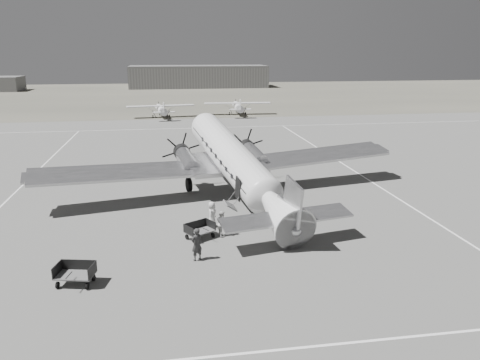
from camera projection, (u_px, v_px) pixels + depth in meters
name	position (u px, v px, depth m)	size (l,w,h in m)	color
ground	(255.00, 221.00, 31.60)	(260.00, 260.00, 0.00)	slate
taxi_line_near	(322.00, 346.00, 18.27)	(60.00, 0.15, 0.01)	silver
taxi_line_right	(419.00, 212.00, 33.42)	(0.15, 80.00, 0.01)	silver
taxi_line_left	(17.00, 191.00, 38.37)	(0.15, 60.00, 0.01)	silver
taxi_line_horizon	(204.00, 128.00, 69.65)	(90.00, 0.15, 0.01)	silver
grass_infield	(186.00, 95.00, 121.98)	(260.00, 90.00, 0.01)	#605D51
hangar_main	(198.00, 76.00, 145.64)	(42.00, 14.00, 6.60)	slate
dc3_airliner	(236.00, 165.00, 35.16)	(29.91, 20.75, 5.70)	silver
light_plane_left	(161.00, 111.00, 79.74)	(11.54, 9.36, 2.40)	silver
light_plane_right	(238.00, 108.00, 83.25)	(11.95, 9.70, 2.48)	silver
baggage_cart_near	(200.00, 231.00, 28.56)	(1.80, 1.27, 1.02)	#565656
baggage_cart_far	(75.00, 274.00, 22.92)	(1.92, 1.36, 1.09)	#565656
ground_crew	(197.00, 244.00, 25.52)	(0.68, 0.45, 1.86)	#292929
ramp_agent	(222.00, 223.00, 28.96)	(0.78, 0.61, 1.61)	#B2B1AF
passenger	(212.00, 214.00, 30.34)	(0.85, 0.55, 1.74)	#B9B9B7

